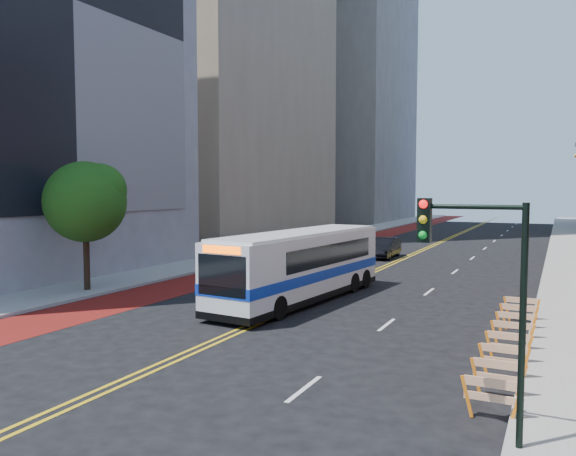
# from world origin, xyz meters

# --- Properties ---
(ground) EXTENTS (160.00, 160.00, 0.00)m
(ground) POSITION_xyz_m (0.00, 0.00, 0.00)
(ground) COLOR black
(ground) RESTS_ON ground
(sidewalk_left) EXTENTS (4.00, 140.00, 0.15)m
(sidewalk_left) POSITION_xyz_m (-12.00, 30.00, 0.07)
(sidewalk_left) COLOR gray
(sidewalk_left) RESTS_ON ground
(sidewalk_right) EXTENTS (4.00, 140.00, 0.15)m
(sidewalk_right) POSITION_xyz_m (12.00, 30.00, 0.07)
(sidewalk_right) COLOR gray
(sidewalk_right) RESTS_ON ground
(bus_lane_paint) EXTENTS (3.60, 140.00, 0.01)m
(bus_lane_paint) POSITION_xyz_m (-8.10, 30.00, 0.00)
(bus_lane_paint) COLOR #60150D
(bus_lane_paint) RESTS_ON ground
(center_line_inner) EXTENTS (0.14, 140.00, 0.01)m
(center_line_inner) POSITION_xyz_m (-0.18, 30.00, 0.00)
(center_line_inner) COLOR gold
(center_line_inner) RESTS_ON ground
(center_line_outer) EXTENTS (0.14, 140.00, 0.01)m
(center_line_outer) POSITION_xyz_m (0.18, 30.00, 0.00)
(center_line_outer) COLOR gold
(center_line_outer) RESTS_ON ground
(lane_dashes) EXTENTS (0.14, 98.20, 0.01)m
(lane_dashes) POSITION_xyz_m (4.80, 38.00, 0.01)
(lane_dashes) COLOR silver
(lane_dashes) RESTS_ON ground
(midrise_left_far) EXTENTS (20.00, 26.00, 65.00)m
(midrise_left_far) POSITION_xyz_m (-24.00, 78.00, 32.50)
(midrise_left_far) COLOR slate
(midrise_left_far) RESTS_ON ground
(construction_barriers) EXTENTS (1.42, 10.91, 1.00)m
(construction_barriers) POSITION_xyz_m (9.60, 3.42, 0.68)
(construction_barriers) COLOR orange
(construction_barriers) RESTS_ON ground
(street_tree) EXTENTS (4.20, 4.20, 6.70)m
(street_tree) POSITION_xyz_m (-11.24, 6.04, 4.91)
(street_tree) COLOR black
(street_tree) RESTS_ON sidewalk_left
(traffic_signal) EXTENTS (2.21, 0.34, 5.07)m
(traffic_signal) POSITION_xyz_m (9.41, -3.51, 3.72)
(traffic_signal) COLOR black
(traffic_signal) RESTS_ON sidewalk_right
(transit_bus) EXTENTS (3.84, 12.48, 3.38)m
(transit_bus) POSITION_xyz_m (-0.29, 8.99, 1.76)
(transit_bus) COLOR silver
(transit_bus) RESTS_ON ground
(car_a) EXTENTS (2.49, 4.82, 1.57)m
(car_a) POSITION_xyz_m (-7.04, 20.55, 0.78)
(car_a) COLOR black
(car_a) RESTS_ON ground
(car_b) EXTENTS (1.87, 4.89, 1.59)m
(car_b) POSITION_xyz_m (-1.50, 27.25, 0.80)
(car_b) COLOR black
(car_b) RESTS_ON ground
(car_c) EXTENTS (1.92, 4.57, 1.32)m
(car_c) POSITION_xyz_m (-7.02, 35.36, 0.66)
(car_c) COLOR black
(car_c) RESTS_ON ground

